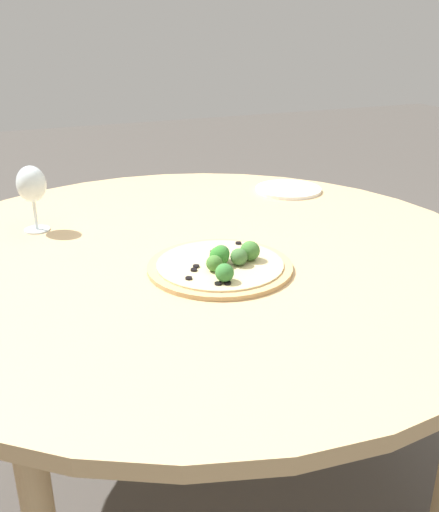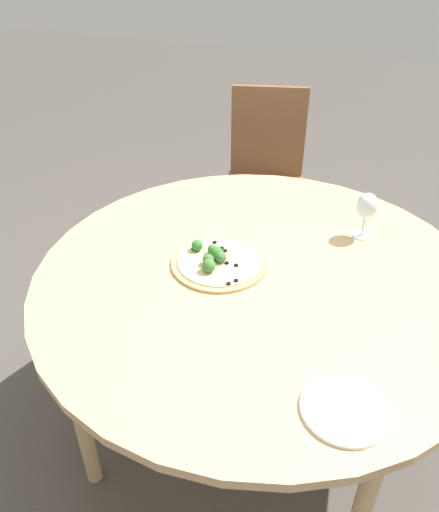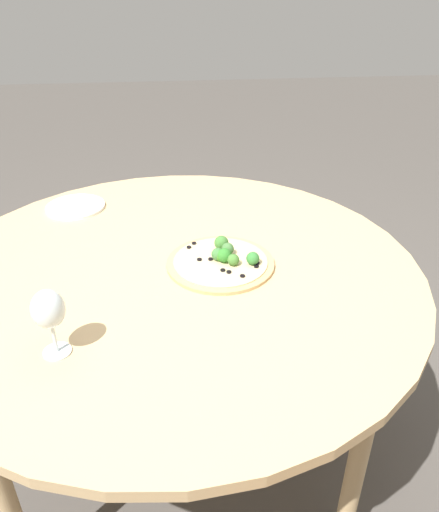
{
  "view_description": "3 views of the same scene",
  "coord_description": "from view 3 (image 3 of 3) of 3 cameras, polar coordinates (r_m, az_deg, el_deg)",
  "views": [
    {
      "loc": [
        -1.15,
        0.43,
        1.2
      ],
      "look_at": [
        -0.13,
        0.0,
        0.74
      ],
      "focal_mm": 40.0,
      "sensor_mm": 36.0,
      "label": 1
    },
    {
      "loc": [
        0.33,
        -1.21,
        1.65
      ],
      "look_at": [
        -0.13,
        0.0,
        0.74
      ],
      "focal_mm": 35.0,
      "sensor_mm": 36.0,
      "label": 2
    },
    {
      "loc": [
        -0.0,
        1.21,
        1.47
      ],
      "look_at": [
        -0.13,
        0.0,
        0.74
      ],
      "focal_mm": 35.0,
      "sensor_mm": 36.0,
      "label": 3
    }
  ],
  "objects": [
    {
      "name": "plate_near",
      "position": [
        1.83,
        -16.22,
        5.42
      ],
      "size": [
        0.2,
        0.2,
        0.01
      ],
      "color": "white",
      "rests_on": "dining_table"
    },
    {
      "name": "ground_plane",
      "position": [
        1.9,
        -4.14,
        -19.76
      ],
      "size": [
        12.0,
        12.0,
        0.0
      ],
      "primitive_type": "plane",
      "color": "#4C4742"
    },
    {
      "name": "dining_table",
      "position": [
        1.45,
        -5.11,
        -3.05
      ],
      "size": [
        1.4,
        1.4,
        0.71
      ],
      "color": "tan",
      "rests_on": "ground_plane"
    },
    {
      "name": "pizza",
      "position": [
        1.43,
        0.19,
        -0.53
      ],
      "size": [
        0.31,
        0.31,
        0.06
      ],
      "color": "tan",
      "rests_on": "dining_table"
    },
    {
      "name": "wine_glass",
      "position": [
        1.12,
        -19.1,
        -5.94
      ],
      "size": [
        0.07,
        0.07,
        0.17
      ],
      "color": "silver",
      "rests_on": "dining_table"
    }
  ]
}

